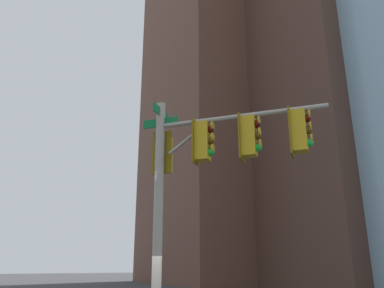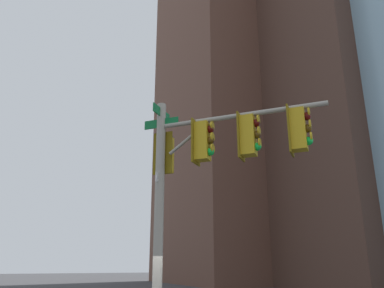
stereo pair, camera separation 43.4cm
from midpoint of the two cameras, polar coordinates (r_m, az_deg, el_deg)
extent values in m
cylinder|color=#9E998C|center=(9.76, -6.41, -11.85)|extent=(0.24, 0.24, 6.51)
cylinder|color=#9E998C|center=(9.66, 5.69, 4.11)|extent=(3.17, 3.06, 0.12)
cylinder|color=#9E998C|center=(9.90, -1.96, 0.73)|extent=(0.81, 0.78, 0.75)
cube|color=#0F6B33|center=(10.48, -5.86, 4.72)|extent=(0.69, 0.71, 0.24)
cube|color=#0F6B33|center=(10.37, -5.91, 3.18)|extent=(0.74, 0.72, 0.24)
cube|color=white|center=(9.94, -6.18, -5.05)|extent=(0.33, 0.34, 0.24)
cube|color=gold|center=(9.72, 0.33, 0.37)|extent=(0.48, 0.48, 1.00)
cube|color=#775E0F|center=(9.79, -0.72, 0.26)|extent=(0.41, 0.42, 1.16)
sphere|color=#470A07|center=(9.76, 1.47, 2.17)|extent=(0.20, 0.20, 0.20)
cylinder|color=gold|center=(9.77, 1.83, 2.71)|extent=(0.19, 0.19, 0.23)
sphere|color=#4C330A|center=(9.66, 1.48, 0.49)|extent=(0.20, 0.20, 0.20)
cylinder|color=gold|center=(9.67, 1.85, 1.04)|extent=(0.19, 0.19, 0.23)
sphere|color=green|center=(9.57, 1.50, -1.21)|extent=(0.20, 0.20, 0.20)
cylinder|color=gold|center=(9.58, 1.86, -0.66)|extent=(0.19, 0.19, 0.23)
cube|color=gold|center=(9.42, 7.19, 1.10)|extent=(0.48, 0.48, 1.00)
cube|color=#775E0F|center=(9.46, 6.07, 0.98)|extent=(0.41, 0.42, 1.16)
sphere|color=#470A07|center=(9.49, 8.33, 2.95)|extent=(0.20, 0.20, 0.20)
cylinder|color=gold|center=(9.51, 8.69, 3.50)|extent=(0.19, 0.19, 0.23)
sphere|color=#4C330A|center=(9.39, 8.41, 1.23)|extent=(0.20, 0.20, 0.20)
cylinder|color=gold|center=(9.40, 8.78, 1.79)|extent=(0.19, 0.19, 0.23)
sphere|color=green|center=(9.29, 8.49, -0.52)|extent=(0.20, 0.20, 0.20)
cylinder|color=gold|center=(9.31, 8.86, 0.05)|extent=(0.19, 0.19, 0.23)
cube|color=gold|center=(9.27, 14.39, 1.86)|extent=(0.48, 0.48, 1.00)
cube|color=#775E0F|center=(9.28, 13.23, 1.74)|extent=(0.41, 0.42, 1.16)
sphere|color=#470A07|center=(9.35, 15.51, 3.72)|extent=(0.20, 0.20, 0.20)
cylinder|color=gold|center=(9.38, 15.86, 4.27)|extent=(0.19, 0.19, 0.23)
sphere|color=#4C330A|center=(9.25, 15.65, 1.99)|extent=(0.20, 0.20, 0.20)
cylinder|color=gold|center=(9.28, 16.01, 2.55)|extent=(0.19, 0.19, 0.23)
sphere|color=green|center=(9.16, 15.81, 0.22)|extent=(0.20, 0.20, 0.20)
cylinder|color=gold|center=(9.19, 16.16, 0.79)|extent=(0.19, 0.19, 0.23)
cube|color=gold|center=(10.40, -5.30, -1.54)|extent=(0.48, 0.48, 1.00)
cube|color=#775E0F|center=(10.23, -5.74, -1.27)|extent=(0.42, 0.41, 1.16)
sphere|color=#470A07|center=(10.66, -4.80, -0.28)|extent=(0.20, 0.20, 0.20)
cylinder|color=gold|center=(10.74, -4.64, 0.08)|extent=(0.19, 0.19, 0.23)
sphere|color=#4C330A|center=(10.58, -4.84, -1.83)|extent=(0.20, 0.20, 0.20)
cylinder|color=gold|center=(10.66, -4.68, -1.46)|extent=(0.19, 0.19, 0.23)
sphere|color=green|center=(10.50, -4.88, -3.41)|extent=(0.20, 0.20, 0.20)
cylinder|color=gold|center=(10.58, -4.72, -3.02)|extent=(0.19, 0.19, 0.23)
cube|color=#4C3328|center=(55.43, 16.40, 11.13)|extent=(25.05, 19.51, 56.37)
cube|color=brown|center=(55.97, 2.35, 5.44)|extent=(20.56, 14.18, 48.19)
cube|color=#8CB2C6|center=(64.59, 23.81, 17.93)|extent=(33.74, 33.23, 76.33)
cube|color=#845B47|center=(71.81, 18.46, 2.10)|extent=(16.56, 19.27, 50.53)
camera|label=1|loc=(0.22, -91.27, 0.40)|focal=35.73mm
camera|label=2|loc=(0.22, 88.73, -0.40)|focal=35.73mm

